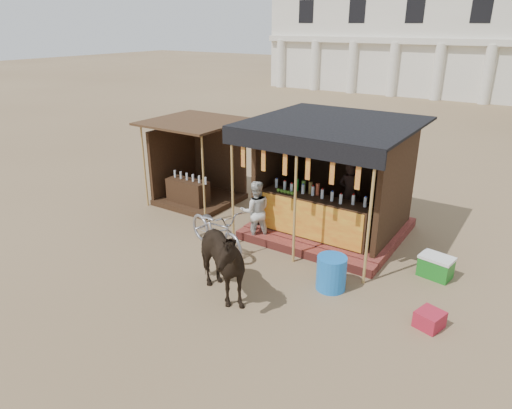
{
  "coord_description": "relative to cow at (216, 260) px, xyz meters",
  "views": [
    {
      "loc": [
        5.15,
        -6.19,
        4.83
      ],
      "look_at": [
        0.0,
        1.6,
        1.1
      ],
      "focal_mm": 32.0,
      "sensor_mm": 36.0,
      "label": 1
    }
  ],
  "objects": [
    {
      "name": "cooler",
      "position": [
        3.26,
        3.03,
        -0.54
      ],
      "size": [
        0.7,
        0.54,
        0.46
      ],
      "color": "#1A761E",
      "rests_on": "ground"
    },
    {
      "name": "motorbike",
      "position": [
        -1.18,
        1.5,
        -0.26
      ],
      "size": [
        2.08,
        1.27,
        1.03
      ],
      "primitive_type": "imported",
      "rotation": [
        0.0,
        0.0,
        1.25
      ],
      "color": "#9898A0",
      "rests_on": "ground"
    },
    {
      "name": "ground",
      "position": [
        -0.46,
        0.43,
        -0.77
      ],
      "size": [
        120.0,
        120.0,
        0.0
      ],
      "primitive_type": "plane",
      "color": "#846B4C",
      "rests_on": "ground"
    },
    {
      "name": "background_building",
      "position": [
        -2.46,
        30.38,
        3.21
      ],
      "size": [
        26.0,
        7.45,
        8.18
      ],
      "color": "silver",
      "rests_on": "ground"
    },
    {
      "name": "cow",
      "position": [
        0.0,
        0.0,
        0.0
      ],
      "size": [
        2.01,
        1.51,
        1.55
      ],
      "primitive_type": "imported",
      "rotation": [
        0.0,
        0.0,
        1.15
      ],
      "color": "black",
      "rests_on": "ground"
    },
    {
      "name": "secondary_stall",
      "position": [
        -3.63,
        3.67,
        0.08
      ],
      "size": [
        2.4,
        2.4,
        2.38
      ],
      "color": "#332112",
      "rests_on": "ground"
    },
    {
      "name": "blue_barrel",
      "position": [
        1.67,
        1.45,
        -0.43
      ],
      "size": [
        0.75,
        0.75,
        0.68
      ],
      "primitive_type": "cylinder",
      "rotation": [
        0.0,
        0.0,
        0.38
      ],
      "color": "blue",
      "rests_on": "ground"
    },
    {
      "name": "red_crate",
      "position": [
        3.59,
        1.26,
        -0.63
      ],
      "size": [
        0.51,
        0.53,
        0.29
      ],
      "primitive_type": "cube",
      "rotation": [
        0.0,
        0.0,
        -0.29
      ],
      "color": "maroon",
      "rests_on": "ground"
    },
    {
      "name": "bystander",
      "position": [
        -0.74,
        2.43,
        -0.03
      ],
      "size": [
        0.91,
        0.89,
        1.48
      ],
      "primitive_type": "imported",
      "rotation": [
        0.0,
        0.0,
        3.84
      ],
      "color": "silver",
      "rests_on": "ground"
    },
    {
      "name": "main_stall",
      "position": [
        0.56,
        3.79,
        0.25
      ],
      "size": [
        3.6,
        3.61,
        2.78
      ],
      "color": "brown",
      "rests_on": "ground"
    }
  ]
}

